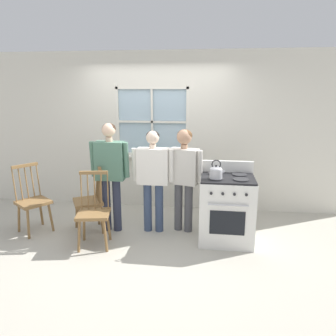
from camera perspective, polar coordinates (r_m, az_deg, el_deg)
name	(u,v)px	position (r m, az deg, el deg)	size (l,w,h in m)	color
ground_plane	(144,239)	(4.77, -4.13, -12.31)	(16.00, 16.00, 0.00)	#B2AD9E
wall_back	(160,133)	(5.71, -1.43, 6.15)	(6.40, 0.16, 2.70)	silver
chair_by_window	(89,201)	(5.00, -13.51, -5.68)	(0.55, 0.56, 1.01)	olive
chair_near_wall	(33,202)	(5.24, -22.50, -5.47)	(0.57, 0.58, 1.01)	olive
chair_center_cluster	(94,213)	(4.53, -12.81, -7.71)	(0.48, 0.47, 1.01)	olive
person_elderly_left	(110,167)	(4.81, -10.04, 0.12)	(0.57, 0.22, 1.61)	#2D3347
person_teen_center	(153,172)	(4.73, -2.62, -0.73)	(0.60, 0.22, 1.51)	#384766
person_adult_right	(184,170)	(4.74, 2.78, -0.36)	(0.58, 0.31, 1.53)	#4C4C51
stove	(226,208)	(4.63, 10.15, -6.94)	(0.73, 0.68, 1.08)	white
kettle	(216,172)	(4.33, 8.36, -0.66)	(0.21, 0.17, 0.25)	#B7B7BC
potted_plant	(154,151)	(5.68, -2.39, 2.93)	(0.12, 0.12, 0.26)	#935B3D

